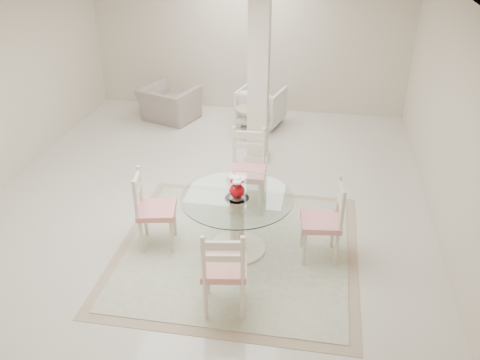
% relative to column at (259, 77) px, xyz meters
% --- Properties ---
extents(ground, '(7.00, 7.00, 0.00)m').
position_rel_column_xyz_m(ground, '(-0.50, -1.30, -1.35)').
color(ground, silver).
rests_on(ground, ground).
extents(room_shell, '(6.02, 7.02, 2.71)m').
position_rel_column_xyz_m(room_shell, '(-0.50, -1.30, 0.51)').
color(room_shell, beige).
rests_on(room_shell, ground).
extents(column, '(0.30, 0.30, 2.70)m').
position_rel_column_xyz_m(column, '(0.00, 0.00, 0.00)').
color(column, beige).
rests_on(column, ground).
extents(area_rug, '(2.83, 2.83, 0.02)m').
position_rel_column_xyz_m(area_rug, '(0.10, -2.47, -1.34)').
color(area_rug, tan).
rests_on(area_rug, ground).
extents(dining_table, '(1.28, 1.28, 0.74)m').
position_rel_column_xyz_m(dining_table, '(0.10, -2.47, -0.97)').
color(dining_table, '#F0DEC5').
rests_on(dining_table, ground).
extents(red_vase, '(0.20, 0.19, 0.27)m').
position_rel_column_xyz_m(red_vase, '(0.10, -2.47, -0.48)').
color(red_vase, '#AE050F').
rests_on(red_vase, dining_table).
extents(dining_chair_east, '(0.48, 0.48, 1.09)m').
position_rel_column_xyz_m(dining_chair_east, '(1.12, -2.42, -0.78)').
color(dining_chair_east, beige).
rests_on(dining_chair_east, ground).
extents(dining_chair_north, '(0.50, 0.51, 1.20)m').
position_rel_column_xyz_m(dining_chair_north, '(0.06, -1.44, -0.72)').
color(dining_chair_north, beige).
rests_on(dining_chair_north, ground).
extents(dining_chair_west, '(0.51, 0.51, 1.08)m').
position_rel_column_xyz_m(dining_chair_west, '(-0.91, -2.52, -0.78)').
color(dining_chair_west, beige).
rests_on(dining_chair_west, ground).
extents(dining_chair_south, '(0.51, 0.51, 1.11)m').
position_rel_column_xyz_m(dining_chair_south, '(0.15, -3.49, -0.76)').
color(dining_chair_south, '#F0E1C5').
rests_on(dining_chair_south, ground).
extents(recliner_taupe, '(1.20, 1.12, 0.63)m').
position_rel_column_xyz_m(recliner_taupe, '(-1.87, 1.38, -1.04)').
color(recliner_taupe, gray).
rests_on(recliner_taupe, ground).
extents(armchair_white, '(0.92, 0.94, 0.70)m').
position_rel_column_xyz_m(armchair_white, '(-0.14, 1.44, -1.00)').
color(armchair_white, white).
rests_on(armchair_white, ground).
extents(side_table, '(0.49, 0.49, 0.51)m').
position_rel_column_xyz_m(side_table, '(-0.27, 0.89, -1.12)').
color(side_table, '#CCB87D').
rests_on(side_table, ground).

